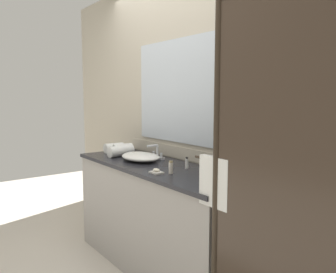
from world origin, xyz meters
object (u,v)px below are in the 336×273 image
object	(u,v)px
amenity_bottle_conditioner	(171,168)
rolled_towel_near_edge	(114,148)
amenity_bottle_lotion	(187,163)
rolled_towel_middle	(123,149)
faucet	(157,154)
potted_plant	(225,165)
sink_basin	(141,157)
rolled_towel_far_edge	(121,151)
soap_dish	(156,171)

from	to	relation	value
amenity_bottle_conditioner	rolled_towel_near_edge	xyz separation A→B (m)	(-1.08, 0.11, 0.00)
amenity_bottle_lotion	rolled_towel_middle	xyz separation A→B (m)	(-0.90, -0.06, 0.01)
faucet	potted_plant	size ratio (longest dim) A/B	0.87
potted_plant	rolled_towel_middle	size ratio (longest dim) A/B	1.05
sink_basin	rolled_towel_middle	world-z (taller)	rolled_towel_middle
potted_plant	amenity_bottle_lotion	xyz separation A→B (m)	(-0.44, 0.04, -0.07)
potted_plant	amenity_bottle_conditioner	bearing A→B (deg)	-156.70
sink_basin	rolled_towel_near_edge	bearing A→B (deg)	178.01
rolled_towel_near_edge	potted_plant	bearing A→B (deg)	2.07
faucet	rolled_towel_near_edge	xyz separation A→B (m)	(-0.52, -0.15, 0.01)
rolled_towel_middle	potted_plant	bearing A→B (deg)	0.57
sink_basin	rolled_towel_far_edge	distance (m)	0.30
sink_basin	potted_plant	bearing A→B (deg)	4.32
sink_basin	rolled_towel_middle	distance (m)	0.42
sink_basin	amenity_bottle_conditioner	distance (m)	0.56
faucet	soap_dish	world-z (taller)	faucet
sink_basin	potted_plant	distance (m)	0.94
amenity_bottle_lotion	rolled_towel_far_edge	xyz separation A→B (m)	(-0.79, -0.14, 0.01)
sink_basin	soap_dish	bearing A→B (deg)	-19.39
amenity_bottle_conditioner	rolled_towel_middle	bearing A→B (deg)	171.20
faucet	potted_plant	world-z (taller)	potted_plant
amenity_bottle_lotion	soap_dish	bearing A→B (deg)	-91.73
faucet	amenity_bottle_lotion	xyz separation A→B (m)	(0.49, -0.06, 0.00)
sink_basin	faucet	world-z (taller)	faucet
rolled_towel_far_edge	sink_basin	bearing A→B (deg)	5.40
faucet	amenity_bottle_lotion	bearing A→B (deg)	-6.63
potted_plant	rolled_towel_near_edge	bearing A→B (deg)	-177.93
sink_basin	rolled_towel_middle	size ratio (longest dim) A/B	2.16
sink_basin	rolled_towel_near_edge	distance (m)	0.52
rolled_towel_far_edge	amenity_bottle_lotion	bearing A→B (deg)	10.15
rolled_towel_middle	rolled_towel_far_edge	xyz separation A→B (m)	(0.11, -0.09, -0.00)
rolled_towel_near_edge	faucet	bearing A→B (deg)	16.32
faucet	rolled_towel_far_edge	bearing A→B (deg)	-146.55
sink_basin	rolled_towel_far_edge	world-z (taller)	rolled_towel_far_edge
faucet	amenity_bottle_conditioner	distance (m)	0.62
soap_dish	rolled_towel_far_edge	bearing A→B (deg)	169.78
sink_basin	soap_dish	size ratio (longest dim) A/B	4.04
amenity_bottle_lotion	rolled_towel_near_edge	distance (m)	1.02
potted_plant	amenity_bottle_lotion	bearing A→B (deg)	174.47
sink_basin	amenity_bottle_conditioner	xyz separation A→B (m)	(0.56, -0.09, 0.01)
rolled_towel_far_edge	faucet	bearing A→B (deg)	33.45
faucet	sink_basin	bearing A→B (deg)	-90.00
amenity_bottle_lotion	rolled_towel_far_edge	distance (m)	0.81
amenity_bottle_conditioner	rolled_towel_far_edge	bearing A→B (deg)	175.73
sink_basin	amenity_bottle_conditioner	world-z (taller)	amenity_bottle_conditioner
rolled_towel_middle	amenity_bottle_lotion	bearing A→B (deg)	3.56
faucet	soap_dish	xyz separation A→B (m)	(0.48, -0.34, -0.03)
faucet	amenity_bottle_conditioner	bearing A→B (deg)	-25.34
faucet	rolled_towel_middle	distance (m)	0.43
amenity_bottle_lotion	rolled_towel_far_edge	bearing A→B (deg)	-169.85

